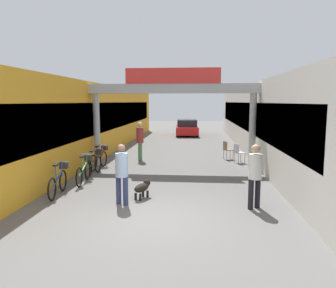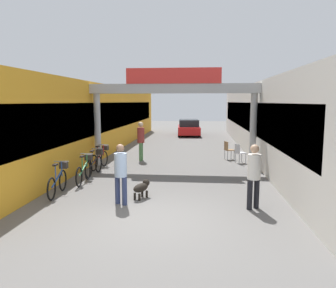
% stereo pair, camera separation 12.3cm
% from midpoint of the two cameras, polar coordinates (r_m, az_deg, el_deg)
% --- Properties ---
extents(ground_plane, '(80.00, 80.00, 0.00)m').
position_cam_midpoint_polar(ground_plane, '(8.06, -2.99, -12.92)').
color(ground_plane, '#605E5B').
extents(storefront_left, '(3.00, 26.00, 3.67)m').
position_cam_midpoint_polar(storefront_left, '(19.51, -13.46, 4.36)').
color(storefront_left, gold).
rests_on(storefront_left, ground_plane).
extents(storefront_right, '(3.00, 26.00, 3.67)m').
position_cam_midpoint_polar(storefront_right, '(18.95, 17.30, 4.14)').
color(storefront_right, beige).
rests_on(storefront_right, ground_plane).
extents(arcade_sign_gateway, '(7.40, 0.47, 4.18)m').
position_cam_midpoint_polar(arcade_sign_gateway, '(13.96, 0.62, 8.14)').
color(arcade_sign_gateway, '#B2B2B2').
rests_on(arcade_sign_gateway, ground_plane).
extents(pedestrian_with_dog, '(0.45, 0.45, 1.67)m').
position_cam_midpoint_polar(pedestrian_with_dog, '(8.98, -8.46, -4.56)').
color(pedestrian_with_dog, navy).
rests_on(pedestrian_with_dog, ground_plane).
extents(pedestrian_companion, '(0.47, 0.47, 1.71)m').
position_cam_midpoint_polar(pedestrian_companion, '(8.82, 14.52, -4.76)').
color(pedestrian_companion, black).
rests_on(pedestrian_companion, ground_plane).
extents(pedestrian_carrying_crate, '(0.35, 0.39, 1.85)m').
position_cam_midpoint_polar(pedestrian_carrying_crate, '(15.56, -5.13, 0.99)').
color(pedestrian_carrying_crate, '#4C7F47').
rests_on(pedestrian_carrying_crate, ground_plane).
extents(dog_on_leash, '(0.51, 0.72, 0.51)m').
position_cam_midpoint_polar(dog_on_leash, '(9.64, -4.81, -7.54)').
color(dog_on_leash, black).
rests_on(dog_on_leash, ground_plane).
extents(bicycle_blue_nearest, '(0.46, 1.69, 0.98)m').
position_cam_midpoint_polar(bicycle_blue_nearest, '(10.47, -18.81, -6.04)').
color(bicycle_blue_nearest, black).
rests_on(bicycle_blue_nearest, ground_plane).
extents(bicycle_green_second, '(0.46, 1.69, 0.98)m').
position_cam_midpoint_polar(bicycle_green_second, '(11.76, -14.66, -4.44)').
color(bicycle_green_second, black).
rests_on(bicycle_green_second, ground_plane).
extents(bicycle_black_third, '(0.46, 1.69, 0.98)m').
position_cam_midpoint_polar(bicycle_black_third, '(12.93, -12.97, -3.32)').
color(bicycle_black_third, black).
rests_on(bicycle_black_third, ground_plane).
extents(bicycle_red_farthest, '(0.46, 1.68, 0.98)m').
position_cam_midpoint_polar(bicycle_red_farthest, '(14.11, -12.06, -2.41)').
color(bicycle_red_farthest, black).
rests_on(bicycle_red_farthest, ground_plane).
extents(bollard_post_metal, '(0.10, 0.10, 0.96)m').
position_cam_midpoint_polar(bollard_post_metal, '(10.25, -7.94, -5.71)').
color(bollard_post_metal, gray).
rests_on(bollard_post_metal, ground_plane).
extents(cafe_chair_aluminium_nearer, '(0.53, 0.53, 0.89)m').
position_cam_midpoint_polar(cafe_chair_aluminium_nearer, '(15.29, 11.91, -1.26)').
color(cafe_chair_aluminium_nearer, gray).
rests_on(cafe_chair_aluminium_nearer, ground_plane).
extents(cafe_chair_wood_farther, '(0.51, 0.51, 0.89)m').
position_cam_midpoint_polar(cafe_chair_wood_farther, '(16.12, 10.02, -0.77)').
color(cafe_chair_wood_farther, gray).
rests_on(cafe_chair_wood_farther, ground_plane).
extents(parked_car_red, '(2.02, 4.11, 1.33)m').
position_cam_midpoint_polar(parked_car_red, '(27.28, 3.15, 2.85)').
color(parked_car_red, red).
rests_on(parked_car_red, ground_plane).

